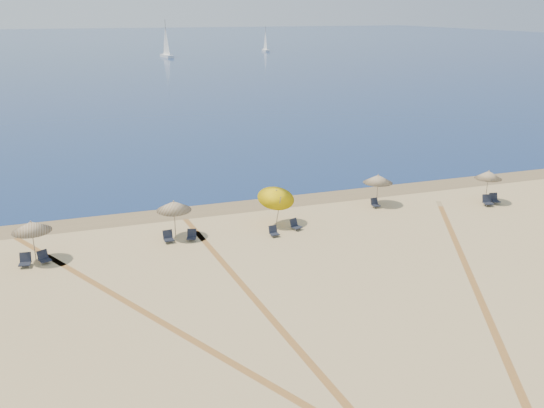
{
  "coord_description": "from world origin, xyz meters",
  "views": [
    {
      "loc": [
        -11.12,
        -12.68,
        13.03
      ],
      "look_at": [
        0.0,
        20.0,
        1.3
      ],
      "focal_mm": 38.05,
      "sensor_mm": 36.0,
      "label": 1
    }
  ],
  "objects": [
    {
      "name": "ocean",
      "position": [
        0.0,
        225.0,
        0.01
      ],
      "size": [
        500.0,
        500.0,
        0.0
      ],
      "primitive_type": "plane",
      "color": "#0C2151",
      "rests_on": "ground"
    },
    {
      "name": "umbrella_4",
      "position": [
        8.13,
        21.13,
        1.88
      ],
      "size": [
        2.04,
        2.04,
        2.22
      ],
      "color": "gray",
      "rests_on": "ground"
    },
    {
      "name": "sailboat_0",
      "position": [
        48.54,
        169.23,
        2.37
      ],
      "size": [
        1.68,
        5.34,
        7.83
      ],
      "rotation": [
        0.0,
        0.0,
        -0.07
      ],
      "color": "white",
      "rests_on": "ocean"
    },
    {
      "name": "chair_6",
      "position": [
        -0.6,
        17.93,
        0.27
      ],
      "size": [
        0.54,
        0.63,
        0.62
      ],
      "rotation": [
        0.0,
        0.0,
        0.06
      ],
      "color": "black",
      "rests_on": "ground"
    },
    {
      "name": "chair_4",
      "position": [
        -6.78,
        19.04,
        0.3
      ],
      "size": [
        0.59,
        0.68,
        0.68
      ],
      "rotation": [
        0.0,
        0.0,
        0.05
      ],
      "color": "black",
      "rests_on": "ground"
    },
    {
      "name": "umbrella_2",
      "position": [
        -6.26,
        19.59,
        2.01
      ],
      "size": [
        2.06,
        2.08,
        2.35
      ],
      "color": "gray",
      "rests_on": "ground"
    },
    {
      "name": "chair_10",
      "position": [
        16.15,
        18.76,
        0.31
      ],
      "size": [
        0.69,
        0.77,
        0.71
      ],
      "rotation": [
        0.0,
        0.0,
        -0.16
      ],
      "color": "black",
      "rests_on": "ground"
    },
    {
      "name": "chair_3",
      "position": [
        -13.61,
        18.26,
        0.29
      ],
      "size": [
        0.77,
        0.82,
        0.67
      ],
      "rotation": [
        0.0,
        0.0,
        0.43
      ],
      "color": "black",
      "rests_on": "ground"
    },
    {
      "name": "wet_sand",
      "position": [
        0.0,
        24.0,
        0.0
      ],
      "size": [
        500.0,
        500.0,
        0.0
      ],
      "primitive_type": "plane",
      "color": "olive",
      "rests_on": "ground"
    },
    {
      "name": "umbrella_5",
      "position": [
        15.69,
        19.11,
        2.03
      ],
      "size": [
        1.86,
        1.86,
        2.37
      ],
      "color": "gray",
      "rests_on": "ground"
    },
    {
      "name": "tire_tracks",
      "position": [
        -2.6,
        9.95,
        0.0
      ],
      "size": [
        54.36,
        43.88,
        0.0
      ],
      "color": "tan",
      "rests_on": "ground"
    },
    {
      "name": "umbrella_3",
      "position": [
        0.15,
        19.58,
        2.02
      ],
      "size": [
        2.32,
        2.36,
        2.73
      ],
      "color": "gray",
      "rests_on": "ground"
    },
    {
      "name": "chair_5",
      "position": [
        -5.42,
        18.87,
        0.28
      ],
      "size": [
        0.7,
        0.76,
        0.65
      ],
      "rotation": [
        0.0,
        0.0,
        -0.31
      ],
      "color": "black",
      "rests_on": "ground"
    },
    {
      "name": "umbrella_1",
      "position": [
        -14.05,
        18.63,
        2.01
      ],
      "size": [
        2.07,
        2.07,
        2.35
      ],
      "color": "gray",
      "rests_on": "ground"
    },
    {
      "name": "chair_7",
      "position": [
        1.03,
        18.53,
        0.29
      ],
      "size": [
        0.76,
        0.81,
        0.66
      ],
      "rotation": [
        0.0,
        0.0,
        0.42
      ],
      "color": "black",
      "rests_on": "ground"
    },
    {
      "name": "chair_2",
      "position": [
        -14.54,
        18.11,
        0.31
      ],
      "size": [
        0.67,
        0.76,
        0.71
      ],
      "rotation": [
        0.0,
        0.0,
        -0.13
      ],
      "color": "black",
      "rests_on": "ground"
    },
    {
      "name": "sailboat_2",
      "position": [
        14.59,
        155.09,
        3.09
      ],
      "size": [
        2.95,
        7.05,
        10.21
      ],
      "rotation": [
        0.0,
        0.0,
        0.18
      ],
      "color": "white",
      "rests_on": "ocean"
    },
    {
      "name": "chair_8",
      "position": [
        7.77,
        20.7,
        0.27
      ],
      "size": [
        0.53,
        0.62,
        0.62
      ],
      "rotation": [
        0.0,
        0.0,
        0.03
      ],
      "color": "black",
      "rests_on": "ground"
    },
    {
      "name": "chair_9",
      "position": [
        15.38,
        18.52,
        0.33
      ],
      "size": [
        0.78,
        0.86,
        0.74
      ],
      "rotation": [
        0.0,
        0.0,
        -0.27
      ],
      "color": "black",
      "rests_on": "ground"
    }
  ]
}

